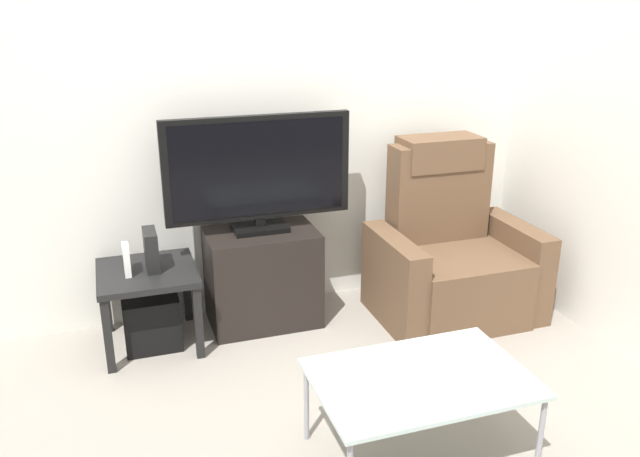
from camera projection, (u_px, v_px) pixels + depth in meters
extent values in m
plane|color=gray|center=(298.00, 397.00, 3.27)|extent=(6.40, 6.40, 0.00)
cube|color=silver|center=(240.00, 104.00, 3.84)|extent=(6.40, 0.06, 2.60)
cube|color=silver|center=(639.00, 118.00, 3.39)|extent=(0.06, 4.48, 2.60)
cube|color=black|center=(262.00, 277.00, 3.94)|extent=(0.65, 0.43, 0.59)
cube|color=black|center=(270.00, 272.00, 3.72)|extent=(0.60, 0.02, 0.02)
cube|color=black|center=(268.00, 263.00, 3.75)|extent=(0.34, 0.11, 0.04)
cube|color=black|center=(260.00, 228.00, 3.86)|extent=(0.32, 0.20, 0.03)
cube|color=black|center=(260.00, 222.00, 3.84)|extent=(0.06, 0.04, 0.05)
cube|color=black|center=(258.00, 168.00, 3.73)|extent=(1.09, 0.05, 0.61)
cube|color=black|center=(259.00, 169.00, 3.71)|extent=(1.01, 0.01, 0.54)
cube|color=brown|center=(454.00, 283.00, 4.06)|extent=(0.70, 0.72, 0.42)
cube|color=brown|center=(439.00, 192.00, 4.13)|extent=(0.64, 0.20, 0.62)
cube|color=brown|center=(440.00, 153.00, 4.06)|extent=(0.50, 0.26, 0.20)
cube|color=brown|center=(393.00, 282.00, 3.91)|extent=(0.14, 0.68, 0.56)
cube|color=brown|center=(513.00, 264.00, 4.16)|extent=(0.14, 0.68, 0.56)
cube|color=black|center=(147.00, 273.00, 3.63)|extent=(0.54, 0.54, 0.04)
cube|color=black|center=(108.00, 336.00, 3.42)|extent=(0.04, 0.04, 0.43)
cube|color=black|center=(199.00, 323.00, 3.57)|extent=(0.04, 0.04, 0.43)
cube|color=black|center=(106.00, 299.00, 3.85)|extent=(0.04, 0.04, 0.43)
cube|color=black|center=(187.00, 288.00, 3.99)|extent=(0.04, 0.04, 0.43)
cube|color=black|center=(151.00, 319.00, 3.73)|extent=(0.31, 0.31, 0.31)
cube|color=white|center=(127.00, 260.00, 3.55)|extent=(0.03, 0.14, 0.17)
cube|color=black|center=(151.00, 250.00, 3.60)|extent=(0.07, 0.20, 0.22)
cube|color=#B2C6C1|center=(421.00, 378.00, 2.72)|extent=(0.90, 0.60, 0.02)
cylinder|color=gray|center=(540.00, 437.00, 2.67)|extent=(0.02, 0.02, 0.39)
cylinder|color=gray|center=(306.00, 402.00, 2.90)|extent=(0.02, 0.02, 0.39)
cylinder|color=gray|center=(471.00, 370.00, 3.15)|extent=(0.02, 0.02, 0.39)
cube|color=#B7B7BC|center=(418.00, 386.00, 2.64)|extent=(0.10, 0.16, 0.01)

